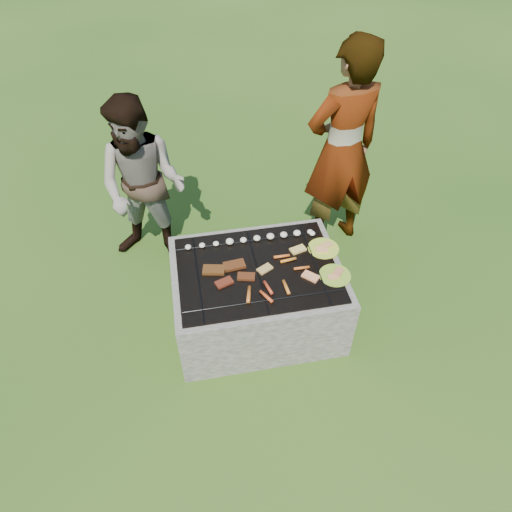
{
  "coord_description": "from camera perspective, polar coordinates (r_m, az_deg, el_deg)",
  "views": [
    {
      "loc": [
        -0.45,
        -2.36,
        3.11
      ],
      "look_at": [
        0.0,
        0.05,
        0.7
      ],
      "focal_mm": 32.0,
      "sensor_mm": 36.0,
      "label": 1
    }
  ],
  "objects": [
    {
      "name": "lawn",
      "position": [
        3.93,
        0.14,
        -7.81
      ],
      "size": [
        60.0,
        60.0,
        0.0
      ],
      "primitive_type": "plane",
      "color": "#1F4611",
      "rests_on": "ground"
    },
    {
      "name": "fire_pit",
      "position": [
        3.71,
        0.14,
        -5.15
      ],
      "size": [
        1.3,
        1.0,
        0.62
      ],
      "color": "gray",
      "rests_on": "ground"
    },
    {
      "name": "mushrooms",
      "position": [
        3.68,
        0.22,
        2.25
      ],
      "size": [
        1.06,
        0.08,
        0.04
      ],
      "color": "beige",
      "rests_on": "fire_pit"
    },
    {
      "name": "pork_slabs",
      "position": [
        3.44,
        -3.56,
        -1.93
      ],
      "size": [
        0.39,
        0.27,
        0.02
      ],
      "color": "brown",
      "rests_on": "fire_pit"
    },
    {
      "name": "sausages",
      "position": [
        3.37,
        2.36,
        -3.05
      ],
      "size": [
        0.53,
        0.46,
        0.03
      ],
      "color": "orange",
      "rests_on": "fire_pit"
    },
    {
      "name": "bread_on_grate",
      "position": [
        3.5,
        4.63,
        -1.07
      ],
      "size": [
        0.46,
        0.42,
        0.02
      ],
      "color": "tan",
      "rests_on": "fire_pit"
    },
    {
      "name": "plate_far",
      "position": [
        3.67,
        8.43,
        0.93
      ],
      "size": [
        0.32,
        0.32,
        0.03
      ],
      "color": "#FFEE3C",
      "rests_on": "fire_pit"
    },
    {
      "name": "plate_near",
      "position": [
        3.47,
        9.85,
        -2.41
      ],
      "size": [
        0.31,
        0.31,
        0.03
      ],
      "color": "gold",
      "rests_on": "fire_pit"
    },
    {
      "name": "cook",
      "position": [
        4.14,
        10.69,
        12.83
      ],
      "size": [
        0.8,
        0.61,
        1.97
      ],
      "primitive_type": "imported",
      "rotation": [
        0.0,
        0.0,
        3.35
      ],
      "color": "#A39788",
      "rests_on": "ground"
    },
    {
      "name": "bystander",
      "position": [
        4.06,
        -13.87,
        8.4
      ],
      "size": [
        0.94,
        0.85,
        1.59
      ],
      "primitive_type": "imported",
      "rotation": [
        0.0,
        0.0,
        -0.38
      ],
      "color": "gray",
      "rests_on": "ground"
    }
  ]
}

